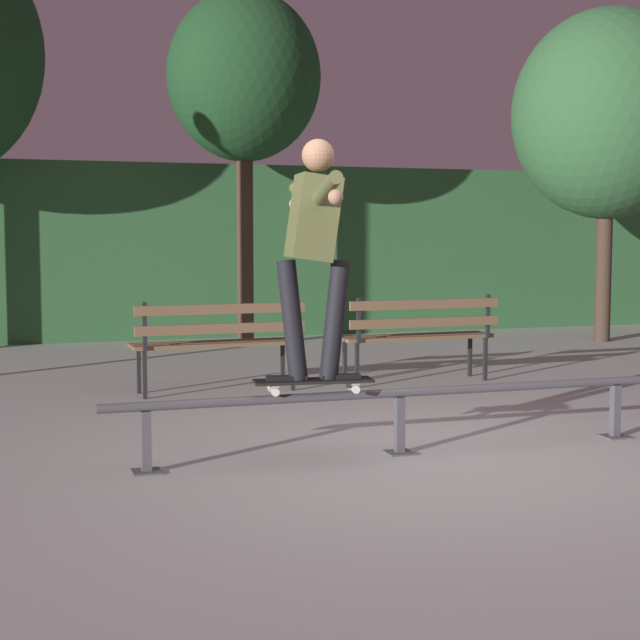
# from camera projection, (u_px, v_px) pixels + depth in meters

# --- Properties ---
(ground_plane) EXTENTS (90.00, 90.00, 0.00)m
(ground_plane) POSITION_uv_depth(u_px,v_px,m) (417.00, 463.00, 6.28)
(ground_plane) COLOR #ADAAA8
(hedge_backdrop) EXTENTS (24.00, 1.20, 2.49)m
(hedge_backdrop) POSITION_uv_depth(u_px,v_px,m) (183.00, 251.00, 14.26)
(hedge_backdrop) COLOR #2D5B33
(hedge_backdrop) RESTS_ON ground
(grind_rail) EXTENTS (4.01, 0.18, 0.45)m
(grind_rail) POSITION_uv_depth(u_px,v_px,m) (400.00, 403.00, 6.53)
(grind_rail) COLOR #47474C
(grind_rail) RESTS_ON ground
(skateboard) EXTENTS (0.80, 0.29, 0.09)m
(skateboard) POSITION_uv_depth(u_px,v_px,m) (313.00, 382.00, 6.32)
(skateboard) COLOR black
(skateboard) RESTS_ON grind_rail
(skateboarder) EXTENTS (0.63, 1.40, 1.56)m
(skateboarder) POSITION_uv_depth(u_px,v_px,m) (314.00, 238.00, 6.24)
(skateboarder) COLOR black
(skateboarder) RESTS_ON skateboard
(park_bench_leftmost) EXTENTS (1.61, 0.47, 0.88)m
(park_bench_leftmost) POSITION_uv_depth(u_px,v_px,m) (218.00, 336.00, 9.01)
(park_bench_leftmost) COLOR black
(park_bench_leftmost) RESTS_ON ground
(park_bench_left_center) EXTENTS (1.61, 0.47, 0.88)m
(park_bench_left_center) POSITION_uv_depth(u_px,v_px,m) (420.00, 330.00, 9.64)
(park_bench_left_center) COLOR black
(park_bench_left_center) RESTS_ON ground
(tree_behind_benches) EXTENTS (2.02, 2.02, 4.66)m
(tree_behind_benches) POSITION_uv_depth(u_px,v_px,m) (244.00, 79.00, 12.67)
(tree_behind_benches) COLOR #3D2D23
(tree_behind_benches) RESTS_ON ground
(tree_far_right) EXTENTS (2.60, 2.60, 4.56)m
(tree_far_right) POSITION_uv_depth(u_px,v_px,m) (607.00, 115.00, 13.25)
(tree_far_right) COLOR #3D2D23
(tree_far_right) RESTS_ON ground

